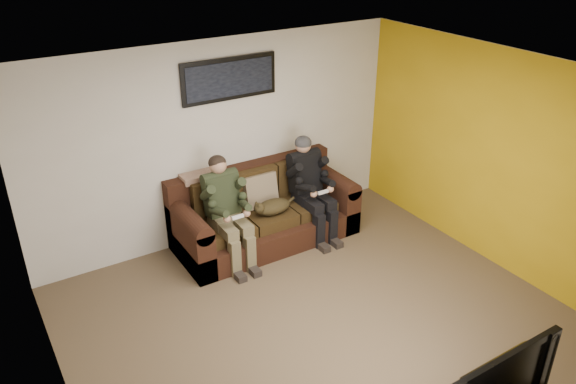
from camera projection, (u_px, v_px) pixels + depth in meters
floor at (320, 322)px, 5.96m from camera, size 5.00×5.00×0.00m
ceiling at (328, 83)px, 4.79m from camera, size 5.00×5.00×0.00m
wall_back at (221, 142)px, 7.09m from camera, size 5.00×0.00×5.00m
wall_front at (522, 358)px, 3.67m from camera, size 5.00×0.00×5.00m
wall_left at (51, 302)px, 4.20m from camera, size 0.00×4.50×4.50m
wall_right at (499, 161)px, 6.56m from camera, size 0.00×4.50×4.50m
accent_wall_right at (498, 161)px, 6.55m from camera, size 0.00×4.50×4.50m
sofa at (262, 213)px, 7.35m from camera, size 2.35×1.01×0.96m
throw_pillow at (260, 190)px, 7.24m from camera, size 0.45×0.21×0.44m
throw_blanket at (200, 176)px, 6.97m from camera, size 0.48×0.23×0.09m
person_left at (226, 205)px, 6.74m from camera, size 0.51×0.87×1.33m
person_right at (310, 181)px, 7.31m from camera, size 0.51×0.86×1.33m
cat at (272, 207)px, 7.08m from camera, size 0.66×0.26×0.24m
framed_poster at (230, 79)px, 6.77m from camera, size 1.25×0.05×0.52m
television at (488, 380)px, 4.22m from camera, size 1.16×0.16×0.67m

